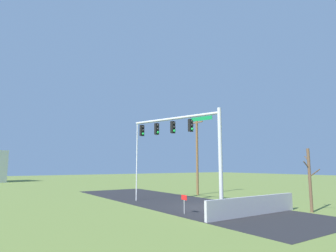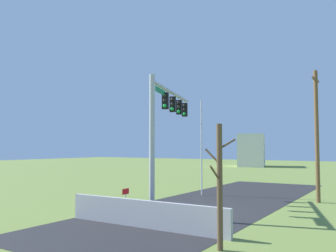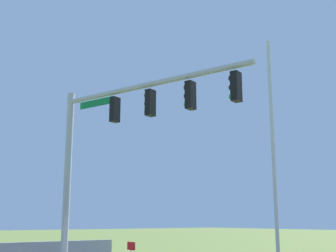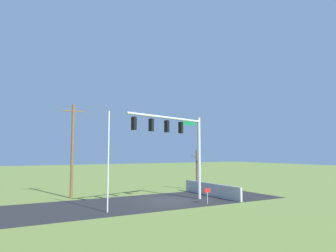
% 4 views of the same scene
% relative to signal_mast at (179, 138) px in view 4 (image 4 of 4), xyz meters
% --- Properties ---
extents(ground_plane, '(160.00, 160.00, 0.00)m').
position_rel_signal_mast_xyz_m(ground_plane, '(-0.19, 1.46, -5.30)').
color(ground_plane, olive).
extents(road_surface, '(28.00, 8.00, 0.01)m').
position_rel_signal_mast_xyz_m(road_surface, '(-4.19, 1.46, -5.30)').
color(road_surface, '#232326').
rests_on(road_surface, ground_plane).
extents(sidewalk_corner, '(6.00, 6.00, 0.01)m').
position_rel_signal_mast_xyz_m(sidewalk_corner, '(3.58, 0.78, -5.30)').
color(sidewalk_corner, '#B7B5AD').
rests_on(sidewalk_corner, ground_plane).
extents(retaining_fence, '(0.20, 8.24, 1.20)m').
position_rel_signal_mast_xyz_m(retaining_fence, '(4.54, 1.69, -4.70)').
color(retaining_fence, '#A8A8AD').
rests_on(retaining_fence, ground_plane).
extents(signal_mast, '(8.10, 2.63, 7.24)m').
position_rel_signal_mast_xyz_m(signal_mast, '(0.00, 0.00, 0.00)').
color(signal_mast, '#B2B5BA').
rests_on(signal_mast, ground_plane).
extents(flagpole, '(0.10, 0.10, 7.03)m').
position_rel_signal_mast_xyz_m(flagpole, '(-6.43, -0.98, -1.79)').
color(flagpole, silver).
rests_on(flagpole, ground_plane).
extents(utility_pole, '(1.90, 0.26, 8.52)m').
position_rel_signal_mast_xyz_m(utility_pole, '(-7.21, 6.93, -0.87)').
color(utility_pole, brown).
rests_on(utility_pole, ground_plane).
extents(bare_tree, '(1.27, 1.02, 4.35)m').
position_rel_signal_mast_xyz_m(bare_tree, '(5.96, 5.95, -3.07)').
color(bare_tree, brown).
rests_on(bare_tree, ground_plane).
extents(open_sign, '(0.56, 0.04, 1.22)m').
position_rel_signal_mast_xyz_m(open_sign, '(1.60, -1.68, -4.39)').
color(open_sign, silver).
rests_on(open_sign, ground_plane).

